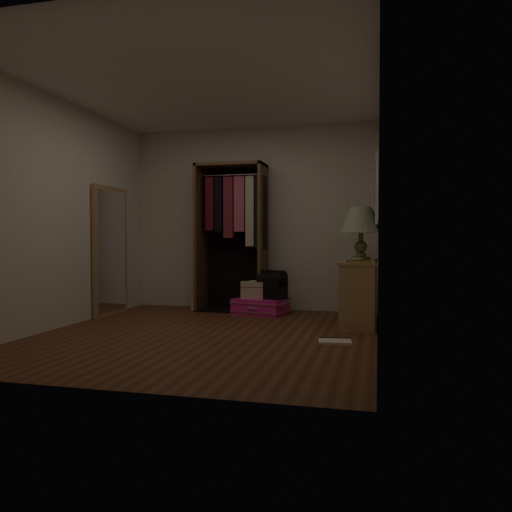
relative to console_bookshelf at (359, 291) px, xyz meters
name	(u,v)px	position (x,y,z in m)	size (l,w,h in m)	color
ground	(207,334)	(-1.54, -1.05, -0.39)	(4.00, 4.00, 0.00)	#522D17
room_walls	(215,192)	(-1.46, -1.00, 1.11)	(3.52, 4.02, 2.60)	silver
console_bookshelf	(359,291)	(0.00, 0.00, 0.00)	(0.42, 1.12, 0.75)	#A47F4F
open_wardrobe	(234,225)	(-1.76, 0.73, 0.81)	(0.98, 0.50, 2.05)	brown
floor_mirror	(111,251)	(-3.24, -0.05, 0.46)	(0.06, 0.80, 1.70)	#A77E51
pink_suitcase	(261,306)	(-1.31, 0.48, -0.29)	(0.78, 0.64, 0.21)	#D71A87
train_case	(253,290)	(-1.42, 0.48, -0.07)	(0.37, 0.30, 0.24)	#C2B294
black_bag	(272,284)	(-1.16, 0.49, 0.01)	(0.41, 0.34, 0.39)	black
table_lamp	(361,221)	(0.00, 0.31, 0.83)	(0.60, 0.60, 0.65)	#505B2C
brass_tray	(359,261)	(0.00, -0.31, 0.36)	(0.36, 0.36, 0.02)	#B59545
ceramic_bowl	(354,260)	(-0.05, -0.36, 0.38)	(0.17, 0.17, 0.04)	#A5C6A9
white_jug	(195,305)	(-2.28, 0.55, -0.31)	(0.14, 0.14, 0.19)	silver
floor_book	(335,341)	(-0.19, -1.13, -0.38)	(0.34, 0.29, 0.03)	#F5E9CE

